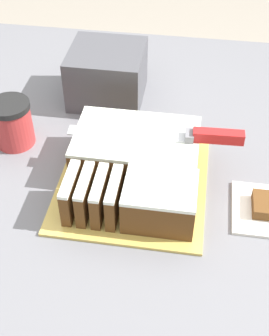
% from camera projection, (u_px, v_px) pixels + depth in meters
% --- Properties ---
extents(countertop, '(1.40, 1.10, 0.96)m').
position_uv_depth(countertop, '(137.00, 290.00, 1.28)').
color(countertop, slate).
rests_on(countertop, ground_plane).
extents(cake_board, '(0.28, 0.30, 0.01)m').
position_uv_depth(cake_board, '(134.00, 184.00, 0.91)').
color(cake_board, gold).
rests_on(cake_board, countertop).
extents(cake, '(0.24, 0.26, 0.08)m').
position_uv_depth(cake, '(138.00, 166.00, 0.88)').
color(cake, brown).
rests_on(cake, cake_board).
extents(knife, '(0.33, 0.04, 0.02)m').
position_uv_depth(knife, '(191.00, 136.00, 0.87)').
color(knife, silver).
rests_on(knife, cake).
extents(coffee_cup, '(0.09, 0.09, 0.10)m').
position_uv_depth(coffee_cup, '(12.00, 123.00, 0.97)').
color(coffee_cup, '#B23333').
rests_on(coffee_cup, countertop).
extents(paper_napkin, '(0.13, 0.13, 0.01)m').
position_uv_depth(paper_napkin, '(268.00, 210.00, 0.86)').
color(paper_napkin, white).
rests_on(paper_napkin, countertop).
extents(brownie, '(0.06, 0.06, 0.02)m').
position_uv_depth(brownie, '(269.00, 205.00, 0.85)').
color(brownie, brown).
rests_on(brownie, paper_napkin).
extents(storage_box, '(0.17, 0.16, 0.12)m').
position_uv_depth(storage_box, '(107.00, 74.00, 1.08)').
color(storage_box, '#47474C').
rests_on(storage_box, countertop).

